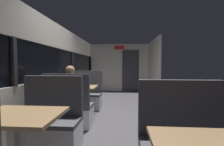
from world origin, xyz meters
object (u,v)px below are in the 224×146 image
Objects in this scene: dining_table_near_window at (19,123)px; seated_passenger at (70,100)px; bench_near_window_facing_entry at (49,127)px; dining_table_mid_window at (78,90)px; bench_mid_window_facing_end at (69,111)px; bench_mid_window_facing_entry at (85,97)px.

dining_table_near_window is 0.71× the size of seated_passenger.
seated_passenger is at bearing 90.00° from bench_near_window_facing_entry.
bench_near_window_facing_entry reaches higher than dining_table_near_window.
dining_table_mid_window is at bearing 90.00° from dining_table_near_window.
seated_passenger is at bearing 90.00° from dining_table_near_window.
seated_passenger is (0.00, 1.65, -0.10)m from dining_table_near_window.
dining_table_near_window is 2.27m from dining_table_mid_window.
dining_table_mid_window is (0.00, 1.57, 0.31)m from bench_near_window_facing_entry.
seated_passenger is at bearing -90.00° from dining_table_mid_window.
dining_table_near_window is at bearing -90.00° from seated_passenger.
bench_near_window_facing_entry is 0.87× the size of seated_passenger.
bench_mid_window_facing_end is at bearing -90.00° from seated_passenger.
bench_mid_window_facing_entry is at bearing 90.00° from seated_passenger.
bench_mid_window_facing_entry is (0.00, 2.97, -0.31)m from dining_table_near_window.
bench_mid_window_facing_entry reaches higher than dining_table_near_window.
bench_mid_window_facing_end is 0.22m from seated_passenger.
seated_passenger reaches higher than bench_mid_window_facing_end.
dining_table_near_window is 0.77m from bench_near_window_facing_entry.
seated_passenger is at bearing -90.00° from bench_mid_window_facing_entry.
bench_near_window_facing_entry reaches higher than dining_table_mid_window.
dining_table_near_window is at bearing -90.00° from bench_mid_window_facing_entry.
bench_mid_window_facing_entry is at bearing 90.00° from dining_table_near_window.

